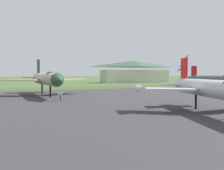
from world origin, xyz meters
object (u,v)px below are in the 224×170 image
at_px(info_placard_front_left, 60,96).
at_px(visitor_building, 134,72).
at_px(jet_fighter_front_right, 219,79).
at_px(jet_fighter_rear_center, 212,88).
at_px(jet_fighter_front_left, 46,79).

relative_size(info_placard_front_left, visitor_building, 0.04).
bearing_deg(jet_fighter_front_right, info_placard_front_left, -167.65).
bearing_deg(info_placard_front_left, visitor_building, 52.51).
bearing_deg(jet_fighter_rear_center, jet_fighter_front_right, 41.75).
relative_size(jet_fighter_front_right, visitor_building, 0.61).
bearing_deg(jet_fighter_rear_center, visitor_building, 63.76).
bearing_deg(jet_fighter_front_left, info_placard_front_left, -91.97).
xyz_separation_m(jet_fighter_front_left, jet_fighter_rear_center, (7.51, -22.81, -0.42)).
xyz_separation_m(jet_fighter_rear_center, visitor_building, (33.85, 68.68, 1.79)).
xyz_separation_m(jet_fighter_front_right, visitor_building, (9.97, 47.37, 1.69)).
height_order(jet_fighter_front_right, visitor_building, visitor_building).
relative_size(info_placard_front_left, jet_fighter_rear_center, 0.07).
relative_size(jet_fighter_front_left, visitor_building, 0.68).
height_order(info_placard_front_left, jet_fighter_rear_center, jet_fighter_rear_center).
bearing_deg(jet_fighter_front_right, jet_fighter_rear_center, -138.25).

